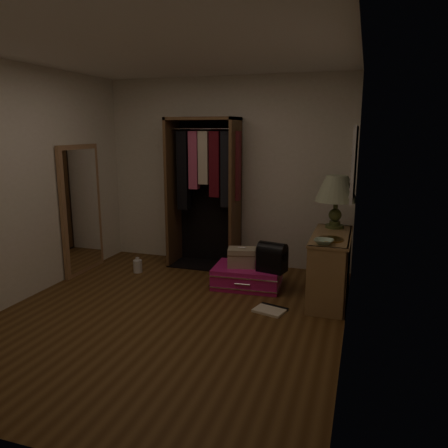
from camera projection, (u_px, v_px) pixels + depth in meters
The scene contains 13 objects.
ground at pixel (168, 316), 4.52m from camera, with size 4.00×4.00×0.00m, color #543518.
room_walls at pixel (173, 171), 4.22m from camera, with size 3.52×4.02×2.60m.
console_bookshelf at pixel (330, 265), 4.93m from camera, with size 0.42×1.12×0.75m.
open_wardrobe at pixel (206, 180), 5.97m from camera, with size 1.00×0.50×2.05m.
floor_mirror at pixel (82, 210), 5.78m from camera, with size 0.06×0.80×1.70m.
pink_suitcase at pixel (247, 276), 5.36m from camera, with size 0.86×0.65×0.25m.
train_case at pixel (242, 257), 5.31m from camera, with size 0.38×0.30×0.24m.
black_bag at pixel (272, 256), 5.12m from camera, with size 0.36×0.28×0.35m.
table_lamp at pixel (336, 190), 5.08m from camera, with size 0.64×0.64×0.62m.
brass_tray at pixel (330, 239), 4.60m from camera, with size 0.35×0.35×0.02m.
ceramic_bowl at pixel (324, 242), 4.43m from camera, with size 0.20×0.20×0.05m, color #A9CAAF.
white_jug at pixel (138, 266), 5.88m from camera, with size 0.15×0.15×0.21m.
floor_book at pixel (271, 310), 4.65m from camera, with size 0.37×0.33×0.03m.
Camera 1 is at (1.85, -3.83, 1.89)m, focal length 35.00 mm.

